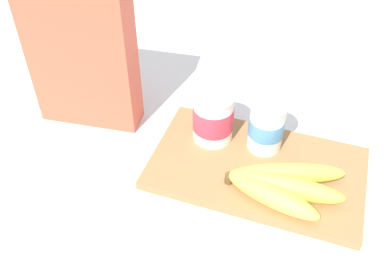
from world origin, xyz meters
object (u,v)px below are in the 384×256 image
(yogurt_cup_back, at_px, (268,126))
(cereal_box, at_px, (82,55))
(yogurt_cup_front, at_px, (213,116))
(cutting_board, at_px, (257,168))
(banana_bunch, at_px, (282,185))

(yogurt_cup_back, bearing_deg, cereal_box, -177.93)
(yogurt_cup_front, xyz_separation_m, yogurt_cup_back, (0.10, 0.01, 0.00))
(cutting_board, relative_size, yogurt_cup_front, 3.72)
(banana_bunch, bearing_deg, cereal_box, 167.64)
(yogurt_cup_front, height_order, yogurt_cup_back, same)
(cereal_box, bearing_deg, yogurt_cup_front, 174.70)
(yogurt_cup_back, bearing_deg, cutting_board, -93.63)
(cutting_board, bearing_deg, yogurt_cup_front, 154.99)
(yogurt_cup_front, distance_m, yogurt_cup_back, 0.10)
(yogurt_cup_back, height_order, banana_bunch, yogurt_cup_back)
(banana_bunch, bearing_deg, yogurt_cup_back, 115.48)
(cutting_board, xyz_separation_m, banana_bunch, (0.05, -0.05, 0.03))
(cereal_box, distance_m, yogurt_cup_front, 0.26)
(cutting_board, relative_size, banana_bunch, 1.89)
(cutting_board, xyz_separation_m, yogurt_cup_back, (0.00, 0.05, 0.06))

